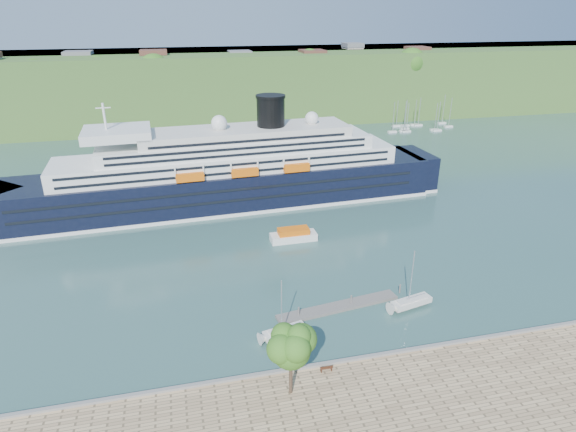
# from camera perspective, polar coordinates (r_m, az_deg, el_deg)

# --- Properties ---
(ground) EXTENTS (400.00, 400.00, 0.00)m
(ground) POSITION_cam_1_polar(r_m,az_deg,el_deg) (58.73, 5.39, -17.60)
(ground) COLOR #305652
(ground) RESTS_ON ground
(far_hillside) EXTENTS (400.00, 50.00, 24.00)m
(far_hillside) POSITION_cam_1_polar(r_m,az_deg,el_deg) (189.18, -8.92, 15.09)
(far_hillside) COLOR #345C24
(far_hillside) RESTS_ON ground
(quay_coping) EXTENTS (220.00, 0.50, 0.30)m
(quay_coping) POSITION_cam_1_polar(r_m,az_deg,el_deg) (57.85, 5.50, -16.86)
(quay_coping) COLOR slate
(quay_coping) RESTS_ON promenade
(cruise_ship) EXTENTS (101.29, 19.74, 22.61)m
(cruise_ship) POSITION_cam_1_polar(r_m,az_deg,el_deg) (99.65, -7.96, 7.37)
(cruise_ship) COLOR black
(cruise_ship) RESTS_ON ground
(park_bench) EXTENTS (1.44, 0.62, 0.91)m
(park_bench) POSITION_cam_1_polar(r_m,az_deg,el_deg) (56.60, 4.56, -17.48)
(park_bench) COLOR #4E2816
(park_bench) RESTS_ON promenade
(promenade_tree) EXTENTS (5.52, 5.52, 9.14)m
(promenade_tree) POSITION_cam_1_polar(r_m,az_deg,el_deg) (51.30, 0.34, -16.43)
(promenade_tree) COLOR #38691B
(promenade_tree) RESTS_ON promenade
(floating_pontoon) EXTENTS (18.10, 4.62, 0.40)m
(floating_pontoon) POSITION_cam_1_polar(r_m,az_deg,el_deg) (68.53, 5.98, -10.66)
(floating_pontoon) COLOR slate
(floating_pontoon) RESTS_ON ground
(sailboat_white_near) EXTENTS (6.45, 3.05, 8.04)m
(sailboat_white_near) POSITION_cam_1_polar(r_m,az_deg,el_deg) (60.72, -0.39, -11.13)
(sailboat_white_near) COLOR silver
(sailboat_white_near) RESTS_ON ground
(sailboat_white_far) EXTENTS (6.88, 3.26, 8.58)m
(sailboat_white_far) POSITION_cam_1_polar(r_m,az_deg,el_deg) (68.32, 14.69, -7.44)
(sailboat_white_far) COLOR silver
(sailboat_white_far) RESTS_ON ground
(tender_launch) EXTENTS (8.45, 2.98, 2.33)m
(tender_launch) POSITION_cam_1_polar(r_m,az_deg,el_deg) (86.29, 0.65, -2.20)
(tender_launch) COLOR orange
(tender_launch) RESTS_ON ground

